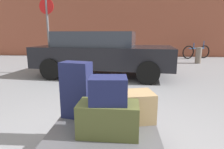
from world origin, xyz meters
TOP-DOWN VIEW (x-y plane):
  - luggage_cart at (0.00, 0.00)m, footprint 1.16×0.89m
  - duffel_bag_olive_stacked_top at (0.06, -0.09)m, footprint 0.62×0.34m
  - duffel_bag_tan_rear_left at (0.26, 0.23)m, footprint 0.66×0.46m
  - suitcase_navy_rear_right at (-0.37, 0.30)m, footprint 0.39×0.28m
  - duffel_bag_navy_topmost_pile at (0.06, -0.09)m, footprint 0.38×0.29m
  - parked_car at (-0.54, 4.22)m, footprint 4.48×2.30m
  - bicycle_leaning at (4.11, 8.90)m, footprint 1.67×0.67m
  - bollard_kerb_near at (2.03, 7.14)m, footprint 0.26×0.26m
  - bollard_kerb_mid at (3.58, 7.14)m, footprint 0.26×0.26m
  - no_parking_sign at (-2.38, 4.46)m, footprint 0.50×0.07m

SIDE VIEW (x-z plane):
  - luggage_cart at x=0.00m, z-range 0.10..0.44m
  - bollard_kerb_near at x=2.03m, z-range 0.00..0.74m
  - bollard_kerb_mid at x=3.58m, z-range 0.00..0.74m
  - bicycle_leaning at x=4.11m, z-range -0.11..0.85m
  - duffel_bag_olive_stacked_top at x=0.06m, z-range 0.34..0.68m
  - duffel_bag_tan_rear_left at x=0.26m, z-range 0.34..0.69m
  - suitcase_navy_rear_right at x=-0.37m, z-range 0.34..1.03m
  - parked_car at x=-0.54m, z-range 0.05..1.47m
  - duffel_bag_navy_topmost_pile at x=0.06m, z-range 0.68..0.95m
  - no_parking_sign at x=-2.38m, z-range 0.29..2.77m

